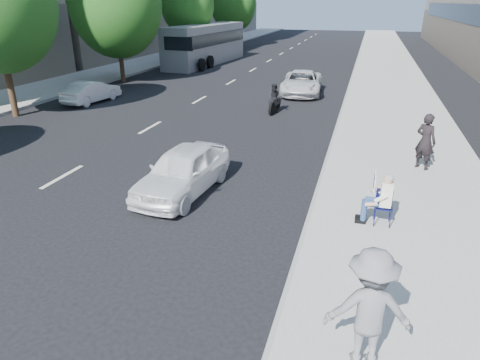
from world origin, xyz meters
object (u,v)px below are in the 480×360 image
(jogger, at_px, (369,309))
(white_sedan_near, at_px, (183,171))
(white_sedan_mid, at_px, (91,92))
(bus, at_px, (206,44))
(pedestrian_woman, at_px, (425,141))
(motorcycle, at_px, (275,100))
(white_sedan_far, at_px, (302,83))
(seated_protester, at_px, (380,196))

(jogger, height_order, white_sedan_near, jogger)
(jogger, height_order, white_sedan_mid, jogger)
(bus, bearing_deg, white_sedan_near, -66.51)
(white_sedan_mid, bearing_deg, pedestrian_woman, 167.10)
(jogger, bearing_deg, pedestrian_woman, -110.73)
(jogger, bearing_deg, white_sedan_near, -55.93)
(white_sedan_near, distance_m, motorcycle, 10.31)
(jogger, distance_m, white_sedan_far, 20.95)
(white_sedan_far, bearing_deg, white_sedan_mid, -157.54)
(white_sedan_mid, distance_m, white_sedan_far, 12.07)
(pedestrian_woman, xyz_separation_m, white_sedan_far, (-5.70, 11.65, -0.38))
(white_sedan_far, bearing_deg, motorcycle, -101.50)
(jogger, relative_size, pedestrian_woman, 1.06)
(motorcycle, bearing_deg, bus, 128.10)
(seated_protester, xyz_separation_m, jogger, (-0.23, -4.61, 0.24))
(white_sedan_near, distance_m, white_sedan_mid, 13.71)
(jogger, distance_m, motorcycle, 16.27)
(pedestrian_woman, height_order, white_sedan_near, pedestrian_woman)
(white_sedan_mid, height_order, bus, bus)
(seated_protester, height_order, bus, bus)
(bus, bearing_deg, white_sedan_mid, -87.14)
(seated_protester, distance_m, pedestrian_woman, 4.51)
(white_sedan_far, bearing_deg, white_sedan_near, -98.84)
(pedestrian_woman, distance_m, motorcycle, 9.20)
(white_sedan_near, bearing_deg, white_sedan_far, 91.13)
(seated_protester, bearing_deg, pedestrian_woman, 71.86)
(seated_protester, height_order, pedestrian_woman, pedestrian_woman)
(jogger, height_order, pedestrian_woman, jogger)
(white_sedan_near, height_order, white_sedan_far, white_sedan_far)
(white_sedan_near, xyz_separation_m, motorcycle, (0.51, 10.30, -0.03))
(seated_protester, bearing_deg, white_sedan_far, 105.09)
(bus, bearing_deg, jogger, -61.29)
(white_sedan_mid, distance_m, bus, 16.87)
(white_sedan_far, height_order, motorcycle, motorcycle)
(jogger, xyz_separation_m, bus, (-14.33, 31.87, 0.52))
(jogger, xyz_separation_m, white_sedan_far, (-4.07, 20.54, -0.44))
(motorcycle, bearing_deg, seated_protester, -58.60)
(seated_protester, distance_m, jogger, 4.62)
(seated_protester, height_order, white_sedan_far, seated_protester)
(white_sedan_mid, xyz_separation_m, white_sedan_far, (10.74, 5.51, 0.09))
(jogger, relative_size, white_sedan_near, 0.49)
(seated_protester, bearing_deg, white_sedan_near, 172.85)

